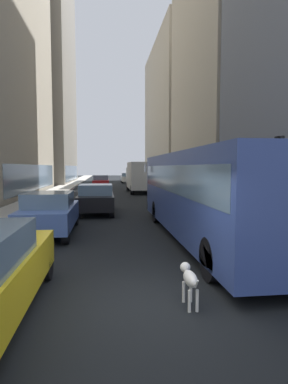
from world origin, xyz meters
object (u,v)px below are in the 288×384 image
Objects in this scene: transit_bus at (204,189)px; dalmatian_dog at (189,278)px; car_black_suv at (96,198)px; car_blue_hatchback at (50,213)px; traffic_light_near at (280,171)px; box_truck at (140,176)px; car_white_van at (127,178)px; car_red_coupe at (101,182)px.

dalmatian_dog is (-1.95, -5.32, -1.26)m from transit_bus.
car_blue_hatchback is (-1.60, -5.40, -0.00)m from car_black_suv.
traffic_light_near reaches higher than car_black_suv.
transit_bus is at bearing -14.82° from car_blue_hatchback.
transit_bus is 1.54× the size of box_truck.
traffic_light_near is at bearing -53.21° from car_black_suv.
transit_bus reaches higher than car_white_van.
car_red_coupe reaches higher than dalmatian_dog.
car_white_van and car_black_suv have the same top height.
car_black_suv is (0.00, -20.38, 0.00)m from car_red_coupe.
car_blue_hatchback is at bearing 160.29° from traffic_light_near.
box_truck is (4.00, 14.28, 0.84)m from car_black_suv.
dalmatian_dog is (-1.95, -26.48, -1.15)m from box_truck.
box_truck reaches higher than car_blue_hatchback.
traffic_light_near is (6.10, -8.16, 1.61)m from car_black_suv.
box_truck is (5.60, 19.68, 0.84)m from car_blue_hatchback.
car_blue_hatchback is at bearing 165.18° from transit_bus.
car_red_coupe is 32.65m from dalmatian_dog.
box_truck reaches higher than car_white_van.
transit_bus is 2.54m from traffic_light_near.
car_black_suv reaches higher than dalmatian_dog.
traffic_light_near reaches higher than car_red_coupe.
car_red_coupe is at bearing 93.59° from dalmatian_dog.
box_truck is at bearing 74.35° from car_black_suv.
box_truck is (0.00, -19.73, 0.84)m from car_white_van.
car_red_coupe and car_blue_hatchback have the same top height.
car_red_coupe is 25.83m from car_blue_hatchback.
car_blue_hatchback is 0.58× the size of box_truck.
traffic_light_near is (2.10, -22.44, 0.77)m from box_truck.
transit_bus is 2.57× the size of car_black_suv.
car_red_coupe is 0.59× the size of box_truck.
dalmatian_dog is at bearing -86.41° from car_red_coupe.
car_red_coupe is 1.02× the size of car_blue_hatchback.
car_white_van is 1.01× the size of car_blue_hatchback.
transit_bus is 40.90m from car_white_van.
box_truck is at bearing -90.00° from car_white_van.
dalmatian_dog is (-1.95, -46.21, -0.31)m from car_white_van.
car_red_coupe is 4.62× the size of dalmatian_dog.
box_truck is 26.58m from dalmatian_dog.
transit_bus is 5.81m from dalmatian_dog.
transit_bus is 21.16m from box_truck.
traffic_light_near reaches higher than box_truck.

